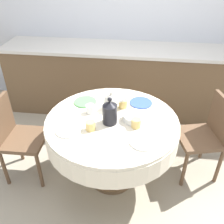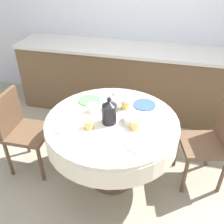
{
  "view_description": "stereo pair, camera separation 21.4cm",
  "coord_description": "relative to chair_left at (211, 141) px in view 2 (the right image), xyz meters",
  "views": [
    {
      "loc": [
        0.23,
        -1.78,
        2.0
      ],
      "look_at": [
        0.0,
        0.0,
        0.82
      ],
      "focal_mm": 40.0,
      "sensor_mm": 36.0,
      "label": 1
    },
    {
      "loc": [
        0.44,
        -1.74,
        2.0
      ],
      "look_at": [
        0.0,
        0.0,
        0.82
      ],
      "focal_mm": 40.0,
      "sensor_mm": 36.0,
      "label": 2
    }
  ],
  "objects": [
    {
      "name": "coffee_carafe",
      "position": [
        -0.91,
        -0.28,
        0.35
      ],
      "size": [
        0.13,
        0.13,
        0.25
      ],
      "color": "black",
      "rests_on": "dining_table"
    },
    {
      "name": "kitchen_counter",
      "position": [
        -0.9,
        1.12,
        -0.03
      ],
      "size": [
        3.24,
        0.64,
        0.93
      ],
      "color": "brown",
      "rests_on": "ground_plane"
    },
    {
      "name": "fruit_bowl",
      "position": [
        -0.71,
        -0.22,
        0.27
      ],
      "size": [
        0.2,
        0.2,
        0.06
      ],
      "primitive_type": "cylinder",
      "color": "silver",
      "rests_on": "dining_table"
    },
    {
      "name": "cup_far_right",
      "position": [
        -0.82,
        -0.02,
        0.28
      ],
      "size": [
        0.08,
        0.08,
        0.08
      ],
      "primitive_type": "cylinder",
      "color": "#DBB766",
      "rests_on": "dining_table"
    },
    {
      "name": "dining_table",
      "position": [
        -0.9,
        -0.23,
        0.12
      ],
      "size": [
        1.19,
        1.19,
        0.74
      ],
      "color": "brown",
      "rests_on": "ground_plane"
    },
    {
      "name": "chair_left",
      "position": [
        0.0,
        0.0,
        0.0
      ],
      "size": [
        0.49,
        0.49,
        0.87
      ],
      "rotation": [
        0.0,
        0.0,
        -4.46
      ],
      "color": "brown",
      "rests_on": "ground_plane"
    },
    {
      "name": "ground_plane",
      "position": [
        -0.9,
        -0.23,
        -0.5
      ],
      "size": [
        12.0,
        12.0,
        0.0
      ],
      "primitive_type": "plane",
      "color": "#9E937F"
    },
    {
      "name": "wall_back",
      "position": [
        -0.9,
        1.45,
        0.8
      ],
      "size": [
        7.0,
        0.05,
        2.6
      ],
      "color": "silver",
      "rests_on": "ground_plane"
    },
    {
      "name": "cup_far_left",
      "position": [
        -1.11,
        -0.15,
        0.28
      ],
      "size": [
        0.08,
        0.08,
        0.08
      ],
      "primitive_type": "cylinder",
      "color": "white",
      "rests_on": "dining_table"
    },
    {
      "name": "chair_right",
      "position": [
        -1.83,
        -0.26,
        0.0
      ],
      "size": [
        0.41,
        0.41,
        0.87
      ],
      "rotation": [
        0.0,
        0.0,
        -1.54
      ],
      "color": "brown",
      "rests_on": "ground_plane"
    },
    {
      "name": "cup_near_left",
      "position": [
        -1.06,
        -0.4,
        0.28
      ],
      "size": [
        0.08,
        0.08,
        0.08
      ],
      "primitive_type": "cylinder",
      "color": "#DBB766",
      "rests_on": "dining_table"
    },
    {
      "name": "plate_near_left",
      "position": [
        -1.23,
        -0.44,
        0.25
      ],
      "size": [
        0.22,
        0.22,
        0.01
      ],
      "primitive_type": "cylinder",
      "color": "white",
      "rests_on": "dining_table"
    },
    {
      "name": "plate_far_right",
      "position": [
        -0.66,
        0.07,
        0.25
      ],
      "size": [
        0.22,
        0.22,
        0.01
      ],
      "primitive_type": "cylinder",
      "color": "#3856AD",
      "rests_on": "dining_table"
    },
    {
      "name": "plate_far_left",
      "position": [
        -1.19,
        0.02,
        0.25
      ],
      "size": [
        0.22,
        0.22,
        0.01
      ],
      "primitive_type": "cylinder",
      "color": "#5BA85B",
      "rests_on": "dining_table"
    },
    {
      "name": "cup_near_right",
      "position": [
        -0.69,
        -0.31,
        0.28
      ],
      "size": [
        0.08,
        0.08,
        0.08
      ],
      "primitive_type": "cylinder",
      "color": "#DBB766",
      "rests_on": "dining_table"
    },
    {
      "name": "plate_near_right",
      "position": [
        -0.62,
        -0.51,
        0.25
      ],
      "size": [
        0.22,
        0.22,
        0.01
      ],
      "primitive_type": "cylinder",
      "color": "white",
      "rests_on": "dining_table"
    },
    {
      "name": "teapot",
      "position": [
        -0.93,
        -0.06,
        0.33
      ],
      "size": [
        0.19,
        0.14,
        0.18
      ],
      "color": "silver",
      "rests_on": "dining_table"
    }
  ]
}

